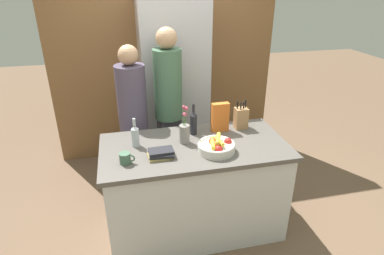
{
  "coord_description": "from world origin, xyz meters",
  "views": [
    {
      "loc": [
        -0.56,
        -2.36,
        2.2
      ],
      "look_at": [
        0.0,
        0.1,
        1.01
      ],
      "focal_mm": 30.0,
      "sensor_mm": 36.0,
      "label": 1
    }
  ],
  "objects_px": {
    "fruit_bowl": "(217,146)",
    "book_stack": "(161,154)",
    "coffee_mug": "(125,158)",
    "refrigerator": "(173,87)",
    "bottle_oil": "(193,122)",
    "person_in_blue": "(168,102)",
    "knife_block": "(241,118)",
    "bottle_vinegar": "(135,135)",
    "person_at_sink": "(133,116)",
    "cereal_box": "(220,117)",
    "flower_vase": "(185,132)"
  },
  "relations": [
    {
      "from": "fruit_bowl",
      "to": "coffee_mug",
      "type": "relative_size",
      "value": 2.55
    },
    {
      "from": "book_stack",
      "to": "bottle_oil",
      "type": "bearing_deg",
      "value": 44.78
    },
    {
      "from": "flower_vase",
      "to": "person_in_blue",
      "type": "bearing_deg",
      "value": 93.1
    },
    {
      "from": "coffee_mug",
      "to": "person_in_blue",
      "type": "bearing_deg",
      "value": 61.43
    },
    {
      "from": "bottle_vinegar",
      "to": "person_at_sink",
      "type": "xyz_separation_m",
      "value": [
        0.01,
        0.56,
        -0.05
      ]
    },
    {
      "from": "bottle_vinegar",
      "to": "knife_block",
      "type": "bearing_deg",
      "value": 8.32
    },
    {
      "from": "cereal_box",
      "to": "person_in_blue",
      "type": "xyz_separation_m",
      "value": [
        -0.4,
        0.49,
        -0.0
      ]
    },
    {
      "from": "cereal_box",
      "to": "coffee_mug",
      "type": "xyz_separation_m",
      "value": [
        -0.88,
        -0.39,
        -0.09
      ]
    },
    {
      "from": "refrigerator",
      "to": "person_at_sink",
      "type": "relative_size",
      "value": 1.23
    },
    {
      "from": "fruit_bowl",
      "to": "book_stack",
      "type": "height_order",
      "value": "fruit_bowl"
    },
    {
      "from": "fruit_bowl",
      "to": "flower_vase",
      "type": "xyz_separation_m",
      "value": [
        -0.22,
        0.22,
        0.06
      ]
    },
    {
      "from": "refrigerator",
      "to": "bottle_vinegar",
      "type": "distance_m",
      "value": 1.29
    },
    {
      "from": "flower_vase",
      "to": "book_stack",
      "type": "bearing_deg",
      "value": -139.66
    },
    {
      "from": "fruit_bowl",
      "to": "bottle_vinegar",
      "type": "distance_m",
      "value": 0.69
    },
    {
      "from": "cereal_box",
      "to": "bottle_vinegar",
      "type": "bearing_deg",
      "value": -170.97
    },
    {
      "from": "cereal_box",
      "to": "coffee_mug",
      "type": "height_order",
      "value": "cereal_box"
    },
    {
      "from": "fruit_bowl",
      "to": "flower_vase",
      "type": "relative_size",
      "value": 0.89
    },
    {
      "from": "bottle_oil",
      "to": "bottle_vinegar",
      "type": "xyz_separation_m",
      "value": [
        -0.53,
        -0.12,
        -0.02
      ]
    },
    {
      "from": "flower_vase",
      "to": "refrigerator",
      "type": "bearing_deg",
      "value": 84.58
    },
    {
      "from": "bottle_oil",
      "to": "person_in_blue",
      "type": "height_order",
      "value": "person_in_blue"
    },
    {
      "from": "person_at_sink",
      "to": "bottle_vinegar",
      "type": "bearing_deg",
      "value": -82.28
    },
    {
      "from": "knife_block",
      "to": "bottle_vinegar",
      "type": "bearing_deg",
      "value": -171.68
    },
    {
      "from": "knife_block",
      "to": "flower_vase",
      "type": "distance_m",
      "value": 0.61
    },
    {
      "from": "book_stack",
      "to": "coffee_mug",
      "type": "bearing_deg",
      "value": -172.84
    },
    {
      "from": "coffee_mug",
      "to": "person_in_blue",
      "type": "height_order",
      "value": "person_in_blue"
    },
    {
      "from": "bottle_oil",
      "to": "person_at_sink",
      "type": "bearing_deg",
      "value": 139.7
    },
    {
      "from": "fruit_bowl",
      "to": "cereal_box",
      "type": "xyz_separation_m",
      "value": [
        0.14,
        0.37,
        0.09
      ]
    },
    {
      "from": "refrigerator",
      "to": "cereal_box",
      "type": "distance_m",
      "value": 1.08
    },
    {
      "from": "bottle_oil",
      "to": "fruit_bowl",
      "type": "bearing_deg",
      "value": -73.0
    },
    {
      "from": "cereal_box",
      "to": "bottle_vinegar",
      "type": "height_order",
      "value": "cereal_box"
    },
    {
      "from": "knife_block",
      "to": "person_in_blue",
      "type": "relative_size",
      "value": 0.16
    },
    {
      "from": "refrigerator",
      "to": "bottle_oil",
      "type": "height_order",
      "value": "refrigerator"
    },
    {
      "from": "knife_block",
      "to": "bottle_oil",
      "type": "xyz_separation_m",
      "value": [
        -0.47,
        -0.03,
        0.01
      ]
    },
    {
      "from": "flower_vase",
      "to": "bottle_vinegar",
      "type": "bearing_deg",
      "value": 175.91
    },
    {
      "from": "refrigerator",
      "to": "fruit_bowl",
      "type": "xyz_separation_m",
      "value": [
        0.11,
        -1.42,
        -0.07
      ]
    },
    {
      "from": "cereal_box",
      "to": "refrigerator",
      "type": "bearing_deg",
      "value": 103.58
    },
    {
      "from": "fruit_bowl",
      "to": "flower_vase",
      "type": "height_order",
      "value": "flower_vase"
    },
    {
      "from": "knife_block",
      "to": "flower_vase",
      "type": "relative_size",
      "value": 0.8
    },
    {
      "from": "fruit_bowl",
      "to": "book_stack",
      "type": "relative_size",
      "value": 1.45
    },
    {
      "from": "cereal_box",
      "to": "person_in_blue",
      "type": "distance_m",
      "value": 0.63
    },
    {
      "from": "person_in_blue",
      "to": "fruit_bowl",
      "type": "bearing_deg",
      "value": -86.96
    },
    {
      "from": "book_stack",
      "to": "bottle_vinegar",
      "type": "distance_m",
      "value": 0.3
    },
    {
      "from": "bottle_vinegar",
      "to": "person_in_blue",
      "type": "height_order",
      "value": "person_in_blue"
    },
    {
      "from": "knife_block",
      "to": "person_in_blue",
      "type": "distance_m",
      "value": 0.77
    },
    {
      "from": "fruit_bowl",
      "to": "bottle_oil",
      "type": "xyz_separation_m",
      "value": [
        -0.11,
        0.36,
        0.07
      ]
    },
    {
      "from": "fruit_bowl",
      "to": "person_at_sink",
      "type": "distance_m",
      "value": 1.02
    },
    {
      "from": "flower_vase",
      "to": "coffee_mug",
      "type": "bearing_deg",
      "value": -155.43
    },
    {
      "from": "coffee_mug",
      "to": "bottle_vinegar",
      "type": "height_order",
      "value": "bottle_vinegar"
    },
    {
      "from": "fruit_bowl",
      "to": "bottle_vinegar",
      "type": "bearing_deg",
      "value": 159.01
    },
    {
      "from": "knife_block",
      "to": "fruit_bowl",
      "type": "bearing_deg",
      "value": -132.26
    }
  ]
}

